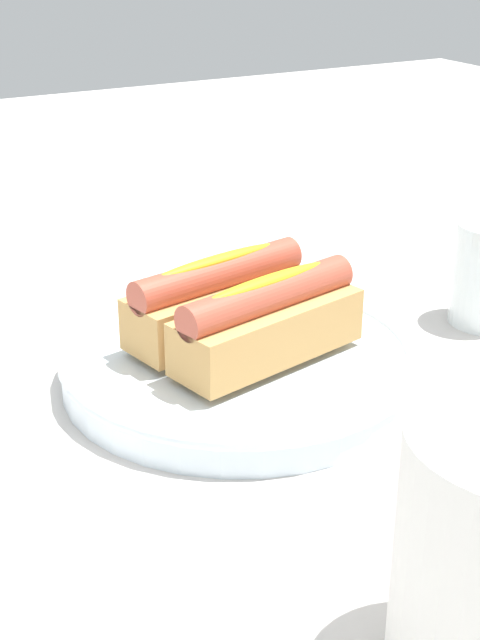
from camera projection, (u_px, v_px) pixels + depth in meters
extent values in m
plane|color=beige|center=(244.00, 373.00, 0.72)|extent=(2.40, 2.40, 0.00)
cylinder|color=silver|center=(240.00, 366.00, 0.70)|extent=(0.27, 0.27, 0.02)
torus|color=silver|center=(240.00, 351.00, 0.70)|extent=(0.27, 0.27, 0.01)
cube|color=tan|center=(219.00, 308.00, 0.71)|extent=(0.16, 0.08, 0.04)
cylinder|color=#B24C38|center=(218.00, 275.00, 0.70)|extent=(0.15, 0.06, 0.03)
ellipsoid|color=gold|center=(218.00, 260.00, 0.69)|extent=(0.11, 0.03, 0.01)
cube|color=tan|center=(263.00, 332.00, 0.67)|extent=(0.16, 0.08, 0.04)
cylinder|color=#B24C38|center=(263.00, 297.00, 0.66)|extent=(0.15, 0.06, 0.03)
ellipsoid|color=gold|center=(263.00, 282.00, 0.65)|extent=(0.11, 0.04, 0.01)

